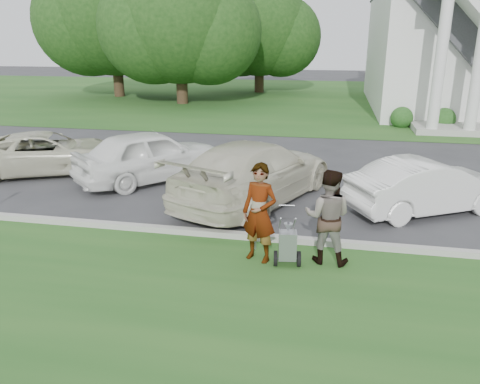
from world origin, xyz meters
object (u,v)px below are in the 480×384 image
(car_a, at_px, (48,153))
(car_b, at_px, (151,155))
(tree_far, at_px, (113,17))
(car_c, at_px, (255,172))
(person_left, at_px, (259,214))
(church, at_px, (457,8))
(tree_back, at_px, (260,32))
(tree_left, at_px, (179,24))
(car_d, at_px, (428,186))
(parking_meter_near, at_px, (256,211))
(striping_cart, at_px, (288,246))
(person_right, at_px, (328,217))

(car_a, distance_m, car_b, 3.67)
(tree_far, relative_size, car_c, 2.05)
(car_a, bearing_deg, person_left, -147.79)
(church, xyz_separation_m, tree_back, (-13.01, 6.87, -1.21))
(tree_left, xyz_separation_m, car_d, (12.59, -18.82, -4.43))
(car_b, bearing_deg, parking_meter_near, 173.66)
(church, xyz_separation_m, car_c, (-8.82, -19.96, -5.12))
(church, relative_size, tree_far, 2.07)
(tree_far, distance_m, striping_cart, 30.28)
(church, height_order, car_c, church)
(tree_far, bearing_deg, car_b, -62.43)
(tree_far, relative_size, person_left, 5.89)
(parking_meter_near, bearing_deg, car_b, 132.37)
(parking_meter_near, relative_size, car_d, 0.33)
(person_right, bearing_deg, car_a, -21.61)
(tree_back, bearing_deg, car_a, -96.62)
(striping_cart, relative_size, person_left, 0.54)
(tree_far, bearing_deg, tree_back, 26.56)
(church, bearing_deg, car_b, -123.35)
(tree_far, height_order, car_c, tree_far)
(person_left, bearing_deg, car_d, 63.18)
(person_left, bearing_deg, car_c, 120.34)
(tree_far, height_order, person_left, tree_far)
(tree_back, bearing_deg, church, -27.85)
(tree_left, distance_m, car_c, 20.98)
(person_right, xyz_separation_m, car_a, (-9.10, 4.82, -0.27))
(tree_back, distance_m, parking_meter_near, 30.53)
(church, relative_size, tree_back, 2.51)
(striping_cart, height_order, parking_meter_near, parking_meter_near)
(parking_meter_near, xyz_separation_m, car_b, (-3.99, 4.37, -0.07))
(car_b, relative_size, car_d, 1.13)
(car_c, bearing_deg, tree_left, -44.26)
(tree_back, bearing_deg, car_d, -72.24)
(car_c, bearing_deg, church, -91.62)
(tree_back, distance_m, car_a, 25.86)
(tree_left, height_order, tree_back, tree_left)
(parking_meter_near, distance_m, car_b, 5.92)
(car_b, bearing_deg, tree_back, -47.09)
(person_left, distance_m, car_d, 5.16)
(church, xyz_separation_m, striping_cart, (-7.57, -23.64, -5.53))
(car_a, xyz_separation_m, car_b, (3.67, -0.17, 0.13))
(church, relative_size, parking_meter_near, 17.43)
(car_b, bearing_deg, car_c, -159.09)
(tree_back, height_order, person_left, tree_back)
(car_a, bearing_deg, parking_meter_near, -145.83)
(church, height_order, person_left, church)
(parking_meter_near, bearing_deg, church, 70.19)
(car_d, bearing_deg, car_c, 60.82)
(tree_left, relative_size, person_right, 5.65)
(church, xyz_separation_m, tree_far, (-23.01, 1.87, -0.25))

